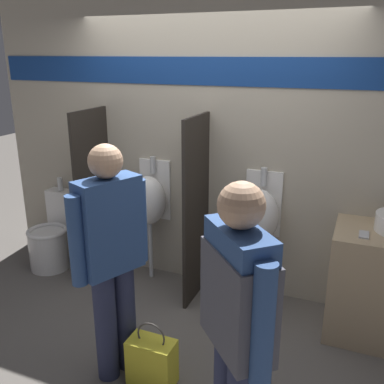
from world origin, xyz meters
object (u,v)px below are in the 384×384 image
at_px(urinal_near_counter, 150,200).
at_px(toilet, 52,239).
at_px(cell_phone, 364,235).
at_px(shopping_bag, 152,361).
at_px(person_with_lanyard, 111,255).
at_px(person_in_vest, 237,320).
at_px(urinal_far, 260,215).

bearing_deg(urinal_near_counter, toilet, -170.43).
xyz_separation_m(cell_phone, toilet, (-3.02, 0.10, -0.59)).
relative_size(urinal_near_counter, shopping_bag, 2.59).
relative_size(toilet, person_with_lanyard, 0.56).
relative_size(person_with_lanyard, shopping_bag, 3.48).
height_order(toilet, person_in_vest, person_in_vest).
distance_m(cell_phone, person_with_lanyard, 1.84).
xyz_separation_m(urinal_near_counter, toilet, (-1.08, -0.18, -0.52)).
bearing_deg(urinal_far, person_with_lanyard, -117.24).
bearing_deg(person_in_vest, cell_phone, -62.75).
xyz_separation_m(cell_phone, urinal_far, (-0.85, 0.28, -0.07)).
xyz_separation_m(urinal_far, toilet, (-2.17, -0.18, -0.52)).
distance_m(urinal_near_counter, person_with_lanyard, 1.38).
height_order(cell_phone, person_in_vest, person_in_vest).
height_order(urinal_near_counter, person_in_vest, person_in_vest).
distance_m(urinal_far, person_in_vest, 1.78).
relative_size(urinal_near_counter, urinal_far, 1.00).
xyz_separation_m(cell_phone, urinal_near_counter, (-1.94, 0.28, -0.07)).
distance_m(cell_phone, person_in_vest, 1.57).
bearing_deg(urinal_far, cell_phone, -18.35).
bearing_deg(cell_phone, person_in_vest, -110.19).
distance_m(cell_phone, urinal_near_counter, 1.96).
bearing_deg(urinal_near_counter, urinal_far, 0.00).
height_order(urinal_far, person_with_lanyard, person_with_lanyard).
height_order(cell_phone, urinal_far, urinal_far).
distance_m(cell_phone, toilet, 3.08).
distance_m(cell_phone, shopping_bag, 1.78).
bearing_deg(person_in_vest, shopping_bag, 16.39).
xyz_separation_m(toilet, shopping_bag, (1.78, -1.14, -0.13)).
relative_size(urinal_far, shopping_bag, 2.59).
bearing_deg(person_with_lanyard, cell_phone, -32.23).
bearing_deg(person_in_vest, toilet, 15.13).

